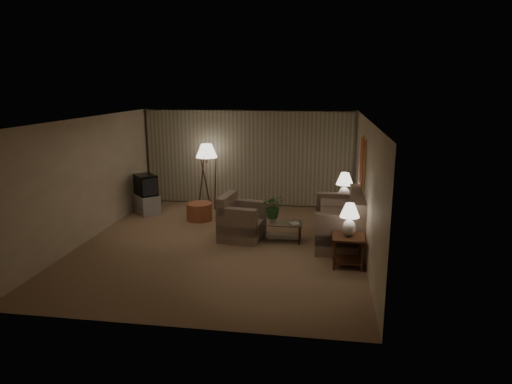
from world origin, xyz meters
TOP-DOWN VIEW (x-y plane):
  - ground at (0.00, 0.00)m, footprint 7.00×7.00m
  - room_shell at (0.02, 1.51)m, footprint 6.04×7.02m
  - sofa at (2.50, 0.54)m, footprint 2.00×1.03m
  - armchair at (0.37, 0.42)m, footprint 1.16×1.12m
  - side_table_near at (2.65, -0.81)m, footprint 0.61×0.61m
  - side_table_far at (2.65, 1.79)m, footprint 0.44×0.37m
  - table_lamp_near at (2.65, -0.81)m, footprint 0.37×0.37m
  - table_lamp_far at (2.65, 1.79)m, footprint 0.42×0.42m
  - coffee_table at (1.23, 0.44)m, footprint 1.02×0.55m
  - tv_cabinet at (-2.55, 2.12)m, footprint 1.28×1.28m
  - crt_tv at (-2.55, 2.12)m, footprint 1.09×1.09m
  - floor_lamp at (-1.05, 2.84)m, footprint 0.58×0.58m
  - ottoman at (-0.97, 1.70)m, footprint 0.85×0.85m
  - vase at (1.08, 0.44)m, footprint 0.17×0.17m
  - flowers at (1.08, 0.44)m, footprint 0.54×0.48m
  - book at (1.48, 0.34)m, footprint 0.28×0.30m

SIDE VIEW (x-z plane):
  - ground at x=0.00m, z-range 0.00..0.00m
  - ottoman at x=-0.97m, z-range 0.00..0.44m
  - tv_cabinet at x=-2.55m, z-range 0.00..0.50m
  - coffee_table at x=1.23m, z-range 0.07..0.48m
  - side_table_far at x=2.65m, z-range 0.09..0.69m
  - armchair at x=0.37m, z-range 0.00..0.79m
  - side_table_near at x=2.65m, z-range 0.12..0.72m
  - book at x=1.48m, z-range 0.41..0.43m
  - sofa at x=2.50m, z-range 0.00..0.88m
  - vase at x=1.08m, z-range 0.41..0.57m
  - crt_tv at x=-2.55m, z-range 0.50..1.05m
  - flowers at x=1.08m, z-range 0.57..1.11m
  - floor_lamp at x=-1.05m, z-range 0.04..1.84m
  - table_lamp_near at x=2.65m, z-range 0.66..1.29m
  - table_lamp_far at x=2.65m, z-range 0.67..1.38m
  - room_shell at x=0.02m, z-range 0.39..3.11m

